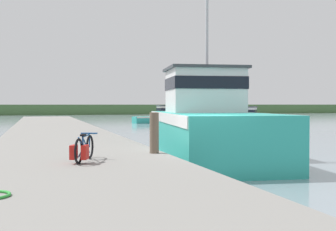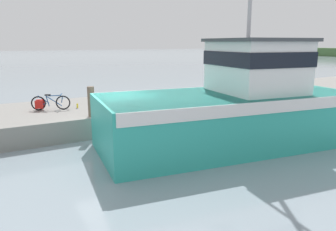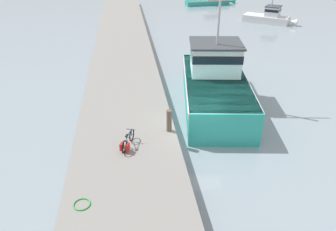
% 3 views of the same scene
% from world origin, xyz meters
% --- Properties ---
extents(ground_plane, '(320.00, 320.00, 0.00)m').
position_xyz_m(ground_plane, '(0.00, 0.00, 0.00)').
color(ground_plane, '#84939E').
extents(dock_pier, '(5.20, 80.00, 0.87)m').
position_xyz_m(dock_pier, '(-3.94, 0.00, 0.44)').
color(dock_pier, gray).
rests_on(dock_pier, ground_plane).
extents(fishing_boat_main, '(5.14, 11.29, 8.68)m').
position_xyz_m(fishing_boat_main, '(1.91, 4.32, 1.46)').
color(fishing_boat_main, teal).
rests_on(fishing_boat_main, ground_plane).
extents(boat_red_outer, '(6.17, 5.13, 4.50)m').
position_xyz_m(boat_red_outer, '(14.45, 25.34, 0.76)').
color(boat_red_outer, silver).
rests_on(boat_red_outer, ground_plane).
extents(boat_blue_far, '(8.25, 2.55, 2.21)m').
position_xyz_m(boat_blue_far, '(10.03, 38.08, 0.79)').
color(boat_blue_far, teal).
rests_on(boat_blue_far, ground_plane).
extents(bicycle_touring, '(0.79, 1.57, 0.70)m').
position_xyz_m(bicycle_touring, '(-3.89, -1.50, 1.19)').
color(bicycle_touring, black).
rests_on(bicycle_touring, dock_pier).
extents(mooring_post, '(0.27, 0.27, 1.20)m').
position_xyz_m(mooring_post, '(-1.68, -0.20, 1.47)').
color(mooring_post, brown).
rests_on(mooring_post, dock_pier).
extents(hose_coil, '(0.66, 0.66, 0.05)m').
position_xyz_m(hose_coil, '(-5.69, -5.07, 0.89)').
color(hose_coil, green).
rests_on(hose_coil, dock_pier).
extents(water_bottle_by_bike, '(0.07, 0.07, 0.20)m').
position_xyz_m(water_bottle_by_bike, '(-3.70, -0.24, 0.97)').
color(water_bottle_by_bike, yellow).
rests_on(water_bottle_by_bike, dock_pier).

